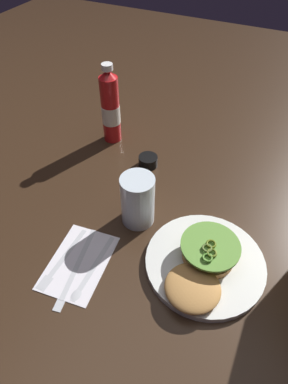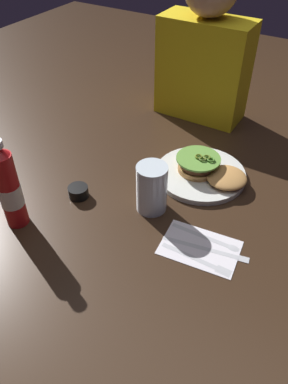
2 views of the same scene
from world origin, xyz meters
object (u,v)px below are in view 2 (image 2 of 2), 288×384
Objects in this scene: burger_sandwich at (208,169)px; condiment_cup at (78,192)px; fork_utensil at (202,261)px; spoon_utensil at (215,240)px; diner_person at (205,51)px; dinner_plate at (200,174)px; ketchup_bottle at (9,189)px; water_glass at (152,188)px; napkin at (200,247)px; butter_knife at (211,249)px.

burger_sandwich is 3.84× the size of condiment_cup.
spoon_utensil is at bearing 88.49° from fork_utensil.
burger_sandwich is 0.44m from diner_person.
diner_person is at bearing 115.56° from dinner_plate.
ketchup_bottle is (-0.33, -0.43, 0.11)m from dinner_plate.
condiment_cup is at bearing -161.92° from water_glass.
spoon_utensil is (0.14, -0.22, -0.00)m from dinner_plate.
butter_knife is at bearing 10.93° from napkin.
diner_person is (-0.29, 0.61, 0.24)m from napkin.
dinner_plate is 1.07× the size of ketchup_bottle.
ketchup_bottle is at bearing -160.04° from napkin.
burger_sandwich reaches higher than condiment_cup.
fork_utensil is at bearing -59.23° from napkin.
fork_utensil and spoon_utensil have the same top height.
diner_person reaches higher than condiment_cup.
napkin is 0.05m from spoon_utensil.
water_glass is (-0.06, -0.20, 0.06)m from dinner_plate.
water_glass is at bearing 39.79° from ketchup_bottle.
spoon_utensil is 0.36× the size of diner_person.
diner_person is (-0.11, 0.55, 0.17)m from water_glass.
spoon_utensil is at bearing -61.49° from diner_person.
fork_utensil is 0.35× the size of diner_person.
dinner_plate is at bearing 114.47° from napkin.
burger_sandwich is 1.02× the size of butter_knife.
ketchup_bottle is at bearing -156.93° from spoon_utensil.
ketchup_bottle reaches higher than butter_knife.
ketchup_bottle is at bearing -102.04° from diner_person.
napkin is 1.02× the size of spoon_utensil.
spoon_utensil is (0.20, -0.03, -0.06)m from water_glass.
burger_sandwich is at bearing 111.65° from fork_utensil.
dinner_plate is 1.23× the size of burger_sandwich.
ketchup_bottle is 1.18× the size of butter_knife.
burger_sandwich reaches higher than spoon_utensil.
fork_utensil is 0.97× the size of spoon_utensil.
dinner_plate reaches higher than napkin.
diner_person is at bearing 77.96° from ketchup_bottle.
ketchup_bottle is 0.36m from water_glass.
diner_person is (0.09, 0.61, 0.22)m from condiment_cup.
condiment_cup reaches higher than butter_knife.
burger_sandwich is at bearing 68.11° from water_glass.
dinner_plate is 0.55m from ketchup_bottle.
spoon_utensil is at bearing -61.54° from burger_sandwich.
spoon_utensil is (0.02, 0.04, 0.00)m from napkin.
water_glass reaches higher than burger_sandwich.
dinner_plate is at bearing 115.31° from fork_utensil.
napkin is (0.45, 0.16, -0.11)m from ketchup_bottle.
napkin is at bearing -69.79° from burger_sandwich.
fork_utensil is (0.12, -0.30, -0.03)m from burger_sandwich.
condiment_cup is at bearing 174.70° from fork_utensil.
water_glass is 0.58m from diner_person.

